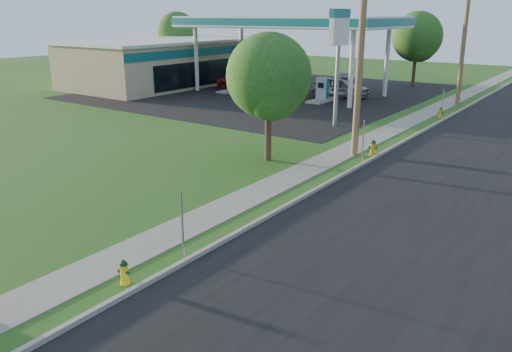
{
  "coord_description": "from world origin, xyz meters",
  "views": [
    {
      "loc": [
        9.26,
        -4.8,
        6.52
      ],
      "look_at": [
        0.0,
        8.0,
        1.4
      ],
      "focal_mm": 35.0,
      "sensor_mm": 36.0,
      "label": 1
    }
  ],
  "objects_px": {
    "hydrant_near": "(124,272)",
    "car_red": "(248,82)",
    "fuel_pump_nw": "(232,84)",
    "tree_lot": "(418,39)",
    "hydrant_mid": "(373,148)",
    "utility_pole_far": "(464,39)",
    "price_pylon": "(339,34)",
    "fuel_pump_ne": "(322,92)",
    "fuel_pump_sw": "(259,79)",
    "hydrant_far": "(441,113)",
    "fuel_pump_se": "(345,87)",
    "utility_pole_mid": "(361,51)",
    "tree_back": "(178,34)",
    "car_silver": "(341,87)",
    "tree_verge": "(270,80)"
  },
  "relations": [
    {
      "from": "hydrant_near",
      "to": "car_red",
      "type": "bearing_deg",
      "value": 121.57
    },
    {
      "from": "fuel_pump_nw",
      "to": "tree_lot",
      "type": "xyz_separation_m",
      "value": [
        12.02,
        12.35,
        3.71
      ]
    },
    {
      "from": "hydrant_near",
      "to": "hydrant_mid",
      "type": "distance_m",
      "value": 15.04
    },
    {
      "from": "utility_pole_far",
      "to": "price_pylon",
      "type": "relative_size",
      "value": 1.39
    },
    {
      "from": "utility_pole_far",
      "to": "fuel_pump_ne",
      "type": "height_order",
      "value": "utility_pole_far"
    },
    {
      "from": "fuel_pump_sw",
      "to": "car_red",
      "type": "bearing_deg",
      "value": -77.98
    },
    {
      "from": "hydrant_far",
      "to": "tree_lot",
      "type": "bearing_deg",
      "value": 115.65
    },
    {
      "from": "price_pylon",
      "to": "fuel_pump_ne",
      "type": "bearing_deg",
      "value": 123.69
    },
    {
      "from": "fuel_pump_se",
      "to": "hydrant_mid",
      "type": "bearing_deg",
      "value": -59.78
    },
    {
      "from": "hydrant_near",
      "to": "fuel_pump_se",
      "type": "bearing_deg",
      "value": 106.68
    },
    {
      "from": "utility_pole_mid",
      "to": "car_red",
      "type": "distance_m",
      "value": 23.07
    },
    {
      "from": "hydrant_near",
      "to": "car_red",
      "type": "xyz_separation_m",
      "value": [
        -17.97,
        29.24,
        0.42
      ]
    },
    {
      "from": "fuel_pump_se",
      "to": "tree_back",
      "type": "height_order",
      "value": "tree_back"
    },
    {
      "from": "utility_pole_mid",
      "to": "car_silver",
      "type": "distance_m",
      "value": 18.77
    },
    {
      "from": "fuel_pump_sw",
      "to": "hydrant_near",
      "type": "height_order",
      "value": "fuel_pump_sw"
    },
    {
      "from": "utility_pole_mid",
      "to": "tree_verge",
      "type": "xyz_separation_m",
      "value": [
        -2.82,
        -3.25,
        -1.2
      ]
    },
    {
      "from": "tree_verge",
      "to": "hydrant_mid",
      "type": "height_order",
      "value": "tree_verge"
    },
    {
      "from": "fuel_pump_sw",
      "to": "price_pylon",
      "type": "bearing_deg",
      "value": -39.4
    },
    {
      "from": "tree_back",
      "to": "tree_lot",
      "type": "bearing_deg",
      "value": 9.02
    },
    {
      "from": "car_silver",
      "to": "fuel_pump_nw",
      "type": "bearing_deg",
      "value": 108.42
    },
    {
      "from": "fuel_pump_se",
      "to": "car_silver",
      "type": "distance_m",
      "value": 0.97
    },
    {
      "from": "fuel_pump_nw",
      "to": "fuel_pump_se",
      "type": "relative_size",
      "value": 1.0
    },
    {
      "from": "fuel_pump_nw",
      "to": "car_silver",
      "type": "distance_m",
      "value": 9.56
    },
    {
      "from": "tree_lot",
      "to": "fuel_pump_ne",
      "type": "bearing_deg",
      "value": -103.73
    },
    {
      "from": "tree_back",
      "to": "car_silver",
      "type": "relative_size",
      "value": 1.46
    },
    {
      "from": "utility_pole_far",
      "to": "hydrant_near",
      "type": "height_order",
      "value": "utility_pole_far"
    },
    {
      "from": "utility_pole_mid",
      "to": "utility_pole_far",
      "type": "relative_size",
      "value": 1.03
    },
    {
      "from": "price_pylon",
      "to": "car_red",
      "type": "xyz_separation_m",
      "value": [
        -13.48,
        9.07,
        -4.68
      ]
    },
    {
      "from": "fuel_pump_ne",
      "to": "tree_verge",
      "type": "height_order",
      "value": "tree_verge"
    },
    {
      "from": "price_pylon",
      "to": "tree_back",
      "type": "distance_m",
      "value": 32.48
    },
    {
      "from": "price_pylon",
      "to": "tree_verge",
      "type": "height_order",
      "value": "price_pylon"
    },
    {
      "from": "price_pylon",
      "to": "tree_back",
      "type": "xyz_separation_m",
      "value": [
        -28.44,
        15.65,
        -0.99
      ]
    },
    {
      "from": "tree_back",
      "to": "car_silver",
      "type": "bearing_deg",
      "value": -12.26
    },
    {
      "from": "tree_verge",
      "to": "hydrant_far",
      "type": "bearing_deg",
      "value": 76.96
    },
    {
      "from": "utility_pole_mid",
      "to": "fuel_pump_ne",
      "type": "bearing_deg",
      "value": 124.4
    },
    {
      "from": "price_pylon",
      "to": "hydrant_mid",
      "type": "height_order",
      "value": "price_pylon"
    },
    {
      "from": "tree_back",
      "to": "fuel_pump_sw",
      "type": "bearing_deg",
      "value": -16.02
    },
    {
      "from": "fuel_pump_se",
      "to": "hydrant_near",
      "type": "relative_size",
      "value": 4.67
    },
    {
      "from": "tree_verge",
      "to": "car_red",
      "type": "height_order",
      "value": "tree_verge"
    },
    {
      "from": "tree_verge",
      "to": "tree_lot",
      "type": "distance_m",
      "value": 28.77
    },
    {
      "from": "price_pylon",
      "to": "car_silver",
      "type": "xyz_separation_m",
      "value": [
        -4.93,
        10.54,
        -4.63
      ]
    },
    {
      "from": "tree_back",
      "to": "utility_pole_mid",
      "type": "bearing_deg",
      "value": -33.18
    },
    {
      "from": "tree_lot",
      "to": "hydrant_near",
      "type": "bearing_deg",
      "value": -80.81
    },
    {
      "from": "utility_pole_mid",
      "to": "fuel_pump_ne",
      "type": "relative_size",
      "value": 3.06
    },
    {
      "from": "tree_verge",
      "to": "car_red",
      "type": "bearing_deg",
      "value": 129.26
    },
    {
      "from": "fuel_pump_nw",
      "to": "hydrant_far",
      "type": "relative_size",
      "value": 4.31
    },
    {
      "from": "tree_lot",
      "to": "car_silver",
      "type": "bearing_deg",
      "value": -107.58
    },
    {
      "from": "tree_verge",
      "to": "hydrant_near",
      "type": "bearing_deg",
      "value": -73.4
    },
    {
      "from": "fuel_pump_nw",
      "to": "tree_lot",
      "type": "relative_size",
      "value": 0.47
    },
    {
      "from": "fuel_pump_ne",
      "to": "price_pylon",
      "type": "relative_size",
      "value": 0.47
    }
  ]
}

